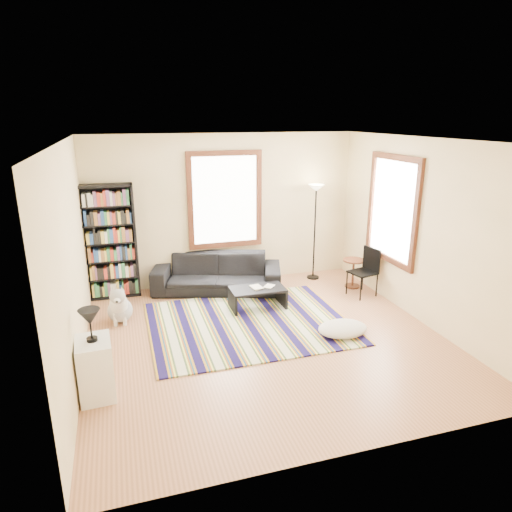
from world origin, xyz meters
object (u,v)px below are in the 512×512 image
object	(u,v)px
sofa	(217,273)
white_cabinet	(96,369)
floor_cushion	(343,329)
side_table	(353,273)
bookshelf	(110,242)
folding_chair	(363,273)
floor_lamp	(315,233)
dog	(119,303)
coffee_table	(257,298)

from	to	relation	value
sofa	white_cabinet	size ratio (longest dim) A/B	3.28
floor_cushion	side_table	world-z (taller)	side_table
bookshelf	folding_chair	world-z (taller)	bookshelf
floor_lamp	folding_chair	size ratio (longest dim) A/B	2.16
bookshelf	white_cabinet	world-z (taller)	bookshelf
side_table	dog	bearing A→B (deg)	-176.29
side_table	bookshelf	bearing A→B (deg)	168.99
coffee_table	white_cabinet	xyz separation A→B (m)	(-2.50, -1.84, 0.17)
bookshelf	folding_chair	bearing A→B (deg)	-16.48
bookshelf	floor_lamp	xyz separation A→B (m)	(3.78, -0.17, -0.07)
floor_lamp	side_table	world-z (taller)	floor_lamp
floor_lamp	white_cabinet	world-z (taller)	floor_lamp
coffee_table	dog	size ratio (longest dim) A/B	1.49
sofa	floor_cushion	xyz separation A→B (m)	(1.39, -2.28, -0.24)
coffee_table	white_cabinet	distance (m)	3.11
side_table	dog	world-z (taller)	dog
sofa	floor_lamp	xyz separation A→B (m)	(1.96, 0.10, 0.59)
bookshelf	white_cabinet	bearing A→B (deg)	-93.84
sofa	side_table	size ratio (longest dim) A/B	4.26
floor_lamp	bookshelf	bearing A→B (deg)	177.42
dog	side_table	bearing A→B (deg)	8.15
sofa	coffee_table	size ratio (longest dim) A/B	2.55
floor_cushion	folding_chair	xyz separation A→B (m)	(1.03, 1.29, 0.34)
floor_lamp	dog	size ratio (longest dim) A/B	3.09
side_table	white_cabinet	distance (m)	5.04
bookshelf	side_table	size ratio (longest dim) A/B	3.70
bookshelf	dog	bearing A→B (deg)	-85.78
sofa	floor_lamp	size ratio (longest dim) A/B	1.24
floor_cushion	floor_lamp	xyz separation A→B (m)	(0.57, 2.38, 0.84)
floor_cushion	bookshelf	bearing A→B (deg)	141.55
sofa	side_table	distance (m)	2.54
side_table	dog	size ratio (longest dim) A/B	0.90
coffee_table	folding_chair	bearing A→B (deg)	0.24
sofa	white_cabinet	world-z (taller)	white_cabinet
floor_cushion	sofa	bearing A→B (deg)	121.35
dog	bookshelf	bearing A→B (deg)	98.67
folding_chair	dog	bearing A→B (deg)	164.18
coffee_table	side_table	xyz separation A→B (m)	(2.00, 0.43, 0.09)
floor_cushion	floor_lamp	world-z (taller)	floor_lamp
folding_chair	white_cabinet	distance (m)	4.82
bookshelf	floor_cushion	distance (m)	4.19
floor_lamp	white_cabinet	size ratio (longest dim) A/B	2.66
sofa	side_table	world-z (taller)	sofa
side_table	floor_lamp	bearing A→B (deg)	127.68
sofa	folding_chair	size ratio (longest dim) A/B	2.67
side_table	dog	distance (m)	4.22
floor_cushion	dog	size ratio (longest dim) A/B	1.24
coffee_table	white_cabinet	world-z (taller)	white_cabinet
coffee_table	dog	xyz separation A→B (m)	(-2.21, 0.16, 0.12)
folding_chair	white_cabinet	size ratio (longest dim) A/B	1.23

